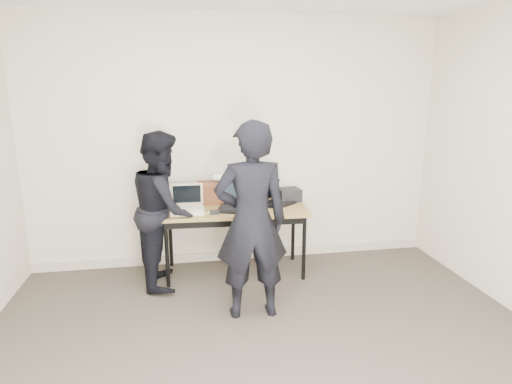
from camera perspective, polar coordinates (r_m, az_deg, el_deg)
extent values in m
cube|color=beige|center=(4.74, -2.61, 6.57)|extent=(4.50, 0.05, 2.70)
cube|color=olive|center=(4.47, -2.91, -2.37)|extent=(1.53, 0.72, 0.03)
cylinder|color=black|center=(4.34, -11.79, -8.19)|extent=(0.04, 0.04, 0.68)
cylinder|color=black|center=(4.44, 6.42, -7.46)|extent=(0.04, 0.04, 0.68)
cylinder|color=black|center=(4.83, -11.33, -5.85)|extent=(0.04, 0.04, 0.68)
cylinder|color=black|center=(4.92, 4.97, -5.25)|extent=(0.04, 0.04, 0.68)
cube|color=black|center=(4.21, -2.59, -4.19)|extent=(1.40, 0.08, 0.06)
cube|color=beige|center=(4.35, -9.13, -2.47)|extent=(0.33, 0.28, 0.04)
cube|color=beige|center=(4.31, -9.14, -2.31)|extent=(0.27, 0.16, 0.01)
cube|color=beige|center=(4.47, -9.21, -0.27)|extent=(0.33, 0.06, 0.23)
cube|color=black|center=(4.46, -9.21, -0.28)|extent=(0.28, 0.04, 0.19)
cube|color=beige|center=(4.48, -9.15, -1.75)|extent=(0.30, 0.02, 0.02)
cube|color=black|center=(4.38, -2.58, -2.30)|extent=(0.44, 0.39, 0.02)
cube|color=black|center=(4.34, -2.67, -2.22)|extent=(0.34, 0.24, 0.01)
cube|color=black|center=(4.51, -2.18, 0.08)|extent=(0.38, 0.20, 0.27)
cube|color=#26333F|center=(4.50, -2.20, 0.09)|extent=(0.33, 0.16, 0.22)
cube|color=black|center=(4.51, -2.25, -1.65)|extent=(0.33, 0.12, 0.02)
cube|color=black|center=(4.60, 3.08, -1.53)|extent=(0.40, 0.39, 0.02)
cube|color=black|center=(4.58, 3.36, -1.42)|extent=(0.29, 0.27, 0.01)
cube|color=black|center=(4.66, 1.62, 0.19)|extent=(0.30, 0.27, 0.22)
cube|color=black|center=(4.65, 1.69, 0.20)|extent=(0.25, 0.22, 0.18)
cube|color=black|center=(4.66, 1.94, -1.15)|extent=(0.23, 0.20, 0.02)
cube|color=#572B16|center=(4.63, -5.48, -0.08)|extent=(0.37, 0.18, 0.24)
cube|color=#572B16|center=(4.54, -5.48, 0.96)|extent=(0.36, 0.09, 0.07)
cube|color=#572B16|center=(4.64, -3.50, -0.26)|extent=(0.02, 0.10, 0.02)
ellipsoid|color=white|center=(4.59, -5.15, 1.92)|extent=(0.14, 0.12, 0.08)
cube|color=black|center=(4.73, 4.41, -0.39)|extent=(0.26, 0.23, 0.14)
cube|color=black|center=(4.26, -5.55, -2.72)|extent=(0.09, 0.06, 0.03)
cube|color=black|center=(4.54, 3.69, -1.82)|extent=(0.16, 0.22, 0.01)
cube|color=silver|center=(4.34, -5.74, -2.62)|extent=(0.26, 0.13, 0.01)
cube|color=black|center=(4.68, -1.00, -1.32)|extent=(0.25, 0.02, 0.01)
cube|color=black|center=(4.44, -8.38, -2.32)|extent=(0.25, 0.23, 0.01)
cube|color=black|center=(4.47, 0.95, -2.05)|extent=(0.30, 0.17, 0.01)
cube|color=silver|center=(4.34, -2.77, -2.55)|extent=(0.20, 0.16, 0.01)
imported|color=black|center=(3.59, -0.63, -3.96)|extent=(0.62, 0.41, 1.70)
imported|color=black|center=(4.33, -12.23, -2.23)|extent=(0.59, 0.76, 1.55)
cube|color=#B6AB97|center=(5.03, -2.39, -8.34)|extent=(4.50, 0.03, 0.10)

